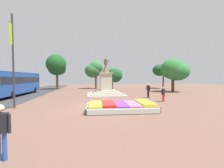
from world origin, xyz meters
name	(u,v)px	position (x,y,z in m)	size (l,w,h in m)	color
ground_plane	(99,108)	(0.00, 0.00, 0.00)	(89.20, 89.20, 0.00)	brown
flower_planter	(121,106)	(1.63, -0.98, 0.25)	(5.32, 3.47, 0.61)	#38281C
statue_monument	(106,87)	(1.52, 8.66, 1.12)	(5.08, 5.08, 5.17)	#B4A995
banner_pole	(13,59)	(-6.75, 0.84, 3.92)	(0.14, 0.59, 7.49)	#2D2D33
city_bus	(15,82)	(-10.90, 10.21, 1.84)	(2.93, 11.29, 3.18)	#1E4799
pedestrian_with_handbag	(163,93)	(6.75, 2.18, 0.85)	(0.65, 0.48, 1.53)	red
pedestrian_near_planter	(148,89)	(6.43, 5.39, 1.02)	(0.36, 0.52, 1.76)	black
pedestrian_crossing_plaza	(1,128)	(-3.37, -7.34, 0.97)	(0.57, 0.25, 1.68)	#264CA5
park_tree_far_left	(114,75)	(3.91, 15.65, 2.99)	(3.02, 2.62, 4.25)	#4C3823
park_tree_behind_statue	(161,70)	(15.37, 19.99, 4.16)	(3.32, 4.24, 5.54)	brown
park_tree_far_right	(94,69)	(0.26, 21.48, 4.30)	(4.02, 3.54, 6.16)	brown
park_tree_street_side	(57,66)	(-7.54, 20.81, 4.92)	(4.08, 4.36, 7.32)	brown
park_tree_mid_canopy	(175,70)	(13.80, 11.80, 3.77)	(4.85, 4.28, 5.72)	#4C3823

